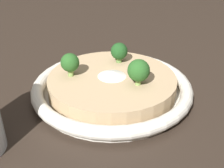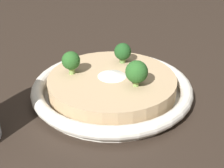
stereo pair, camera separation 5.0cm
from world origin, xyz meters
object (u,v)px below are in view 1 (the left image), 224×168
(risotto_bowl, at_px, (112,86))
(broccoli_front_right, at_px, (119,52))
(broccoli_left, at_px, (139,71))
(broccoli_back_right, at_px, (70,63))

(risotto_bowl, bearing_deg, broccoli_front_right, -46.05)
(broccoli_left, bearing_deg, broccoli_back_right, 41.62)
(risotto_bowl, relative_size, broccoli_front_right, 7.31)
(risotto_bowl, xyz_separation_m, broccoli_back_right, (0.04, 0.06, 0.04))
(broccoli_front_right, bearing_deg, broccoli_left, 165.30)
(broccoli_front_right, bearing_deg, risotto_bowl, 133.95)
(risotto_bowl, distance_m, broccoli_back_right, 0.09)
(risotto_bowl, relative_size, broccoli_left, 6.42)
(broccoli_left, xyz_separation_m, broccoli_back_right, (0.09, 0.08, -0.00))
(broccoli_left, xyz_separation_m, broccoli_front_right, (0.09, -0.02, -0.00))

